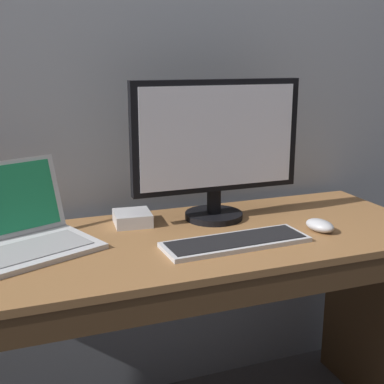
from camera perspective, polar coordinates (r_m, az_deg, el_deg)
desk at (r=1.65m, az=-2.81°, el=-14.03°), size 1.71×0.61×0.77m
laptop_silver at (r=1.55m, az=-18.30°, el=-4.01°), size 0.44×0.42×0.23m
external_monitor at (r=1.68m, az=2.73°, el=5.20°), size 0.57×0.20×0.46m
wired_keyboard at (r=1.52m, az=4.86°, el=-5.52°), size 0.44×0.16×0.02m
computer_mouse at (r=1.67m, az=13.96°, el=-3.61°), size 0.09×0.11×0.04m
external_drive_box at (r=1.70m, az=-6.61°, el=-2.89°), size 0.13×0.13×0.04m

